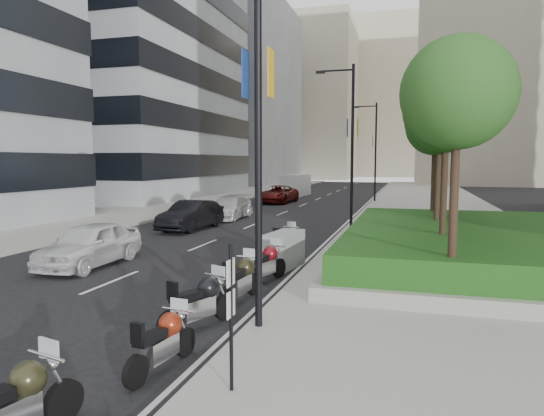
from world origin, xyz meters
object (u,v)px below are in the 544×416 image
at_px(motorcycle_6, 285,240).
at_px(car_b, 191,215).
at_px(car_a, 90,244).
at_px(car_c, 229,207).
at_px(motorcycle_3, 241,279).
at_px(parking_sign, 231,310).
at_px(delivery_van, 295,186).
at_px(motorcycle_4, 266,264).
at_px(motorcycle_0, 12,405).
at_px(motorcycle_2, 200,302).
at_px(lamp_post_0, 251,100).
at_px(car_d, 278,194).
at_px(motorcycle_1, 163,341).
at_px(lamp_post_2, 374,147).
at_px(lamp_post_1, 350,138).
at_px(motorcycle_5, 284,250).

bearing_deg(motorcycle_6, car_b, 65.04).
relative_size(car_a, car_c, 0.90).
bearing_deg(motorcycle_3, parking_sign, -155.97).
bearing_deg(delivery_van, motorcycle_4, -75.40).
height_order(motorcycle_0, delivery_van, delivery_van).
bearing_deg(motorcycle_0, car_a, 45.46).
height_order(motorcycle_2, car_b, car_b).
bearing_deg(car_a, parking_sign, -43.56).
relative_size(lamp_post_0, car_d, 1.59).
distance_m(parking_sign, car_d, 36.51).
bearing_deg(motorcycle_6, motorcycle_0, -166.37).
bearing_deg(motorcycle_1, lamp_post_2, 6.06).
bearing_deg(parking_sign, car_b, 117.33).
distance_m(motorcycle_2, motorcycle_6, 9.03).
height_order(lamp_post_1, parking_sign, lamp_post_1).
bearing_deg(motorcycle_2, motorcycle_3, 17.88).
bearing_deg(car_a, motorcycle_0, -58.71).
relative_size(lamp_post_1, motorcycle_0, 4.10).
relative_size(lamp_post_2, delivery_van, 1.61).
bearing_deg(motorcycle_6, motorcycle_3, -161.50).
relative_size(lamp_post_1, parking_sign, 3.60).
bearing_deg(car_d, parking_sign, -72.30).
bearing_deg(car_b, car_c, 92.32).
height_order(lamp_post_1, motorcycle_2, lamp_post_1).
distance_m(motorcycle_1, motorcycle_2, 2.23).
relative_size(car_a, car_d, 0.82).
bearing_deg(motorcycle_1, lamp_post_1, 4.76).
bearing_deg(lamp_post_1, motorcycle_1, -92.69).
relative_size(lamp_post_2, car_b, 1.85).
bearing_deg(car_c, motorcycle_5, -62.46).
relative_size(motorcycle_0, motorcycle_2, 1.01).
bearing_deg(motorcycle_2, parking_sign, -124.68).
xyz_separation_m(motorcycle_3, motorcycle_5, (0.04, 4.31, 0.02)).
height_order(motorcycle_0, motorcycle_4, motorcycle_4).
distance_m(lamp_post_2, motorcycle_6, 26.52).
distance_m(motorcycle_4, car_a, 6.83).
bearing_deg(motorcycle_3, delivery_van, 17.32).
xyz_separation_m(motorcycle_0, car_c, (-6.52, 24.78, 0.15)).
height_order(lamp_post_0, motorcycle_0, lamp_post_0).
height_order(lamp_post_2, car_c, lamp_post_2).
bearing_deg(lamp_post_1, car_c, 161.42).
distance_m(motorcycle_4, car_d, 29.04).
relative_size(motorcycle_1, car_d, 0.36).
bearing_deg(car_d, motorcycle_5, -70.71).
bearing_deg(motorcycle_6, car_c, 45.32).
relative_size(parking_sign, motorcycle_6, 1.16).
relative_size(motorcycle_2, motorcycle_5, 0.98).
bearing_deg(lamp_post_1, car_b, -162.58).
distance_m(lamp_post_1, car_d, 18.00).
bearing_deg(delivery_van, lamp_post_0, -75.32).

